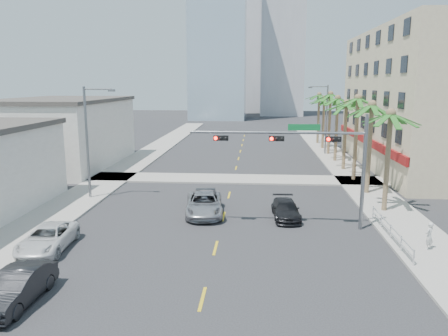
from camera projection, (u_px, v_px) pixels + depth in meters
The scene contains 27 objects.
ground at pixel (208, 279), 21.00m from camera, with size 260.00×260.00×0.00m, color #262628.
sidewalk_right at pixel (363, 186), 39.66m from camera, with size 4.00×120.00×0.15m, color gray.
sidewalk_left at pixel (106, 181), 41.46m from camera, with size 4.00×120.00×0.15m, color gray.
sidewalk_cross at pixel (233, 179), 42.52m from camera, with size 80.00×4.00×0.15m, color gray.
building_right at pixel (440, 100), 47.28m from camera, with size 15.25×28.00×15.00m.
building_left_far at pixel (64, 134), 49.17m from camera, with size 11.00×18.00×7.20m, color beige.
tower_far_left at pixel (218, 23), 109.96m from camera, with size 14.00×14.00×48.00m, color #99B2C6.
tower_far_right at pixel (283, 8), 122.22m from camera, with size 12.00×12.00×60.00m, color #ADADB2.
tower_far_center at pixel (242, 46), 139.52m from camera, with size 16.00×16.00×42.00m, color #ADADB2.
traffic_signal_mast at pixel (313, 151), 27.38m from camera, with size 11.12×0.54×7.20m.
palm_tree_0 at pixel (391, 115), 30.52m from camera, with size 4.80×4.80×7.80m.
palm_tree_1 at pixel (372, 106), 35.54m from camera, with size 4.80×4.80×8.16m.
palm_tree_2 at pixel (358, 99), 40.56m from camera, with size 4.80×4.80×8.52m.
palm_tree_3 at pixel (347, 104), 45.79m from camera, with size 4.80×4.80×7.80m.
palm_tree_4 at pixel (338, 99), 50.81m from camera, with size 4.80×4.80×8.16m.
palm_tree_5 at pixel (331, 95), 55.83m from camera, with size 4.80×4.80×8.52m.
palm_tree_6 at pixel (324, 99), 61.05m from camera, with size 4.80×4.80×7.80m.
palm_tree_7 at pixel (319, 95), 66.07m from camera, with size 4.80×4.80×8.16m.
streetlight_left at pixel (89, 137), 34.56m from camera, with size 2.55×0.25×9.00m.
streetlight_right at pixel (325, 116), 56.40m from camera, with size 2.55×0.25×9.00m.
guardrail at pixel (391, 230), 25.98m from camera, with size 0.08×8.08×1.00m.
car_parked_mid at pixel (17, 287), 18.53m from camera, with size 1.55×4.45×1.47m, color black.
car_parked_far at pixel (48, 238), 24.53m from camera, with size 2.27×4.92×1.37m, color silver.
car_lane_left at pixel (206, 200), 32.60m from camera, with size 1.48×4.23×1.39m, color black.
car_lane_center at pixel (204, 204), 31.14m from camera, with size 2.54×5.50×1.53m, color #B0B0B5.
car_lane_right at pixel (286, 209), 30.29m from camera, with size 1.76×4.34×1.26m, color black.
pedestrian at pixel (429, 236), 24.20m from camera, with size 0.57×0.37×1.56m, color silver.
Camera 1 is at (2.28, -19.47, 9.27)m, focal length 35.00 mm.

